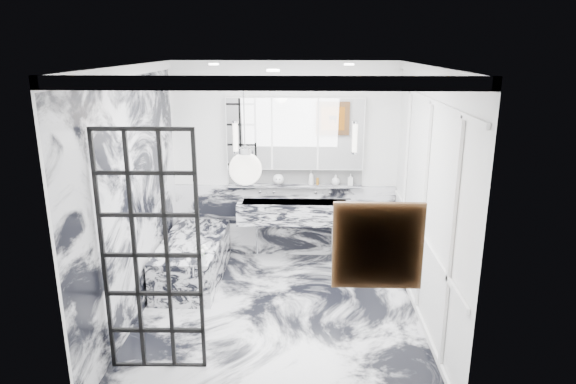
{
  "coord_description": "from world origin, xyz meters",
  "views": [
    {
      "loc": [
        0.3,
        -5.32,
        3.0
      ],
      "look_at": [
        0.1,
        0.5,
        1.33
      ],
      "focal_mm": 32.0,
      "sensor_mm": 36.0,
      "label": 1
    }
  ],
  "objects_px": {
    "crittall_door": "(151,255)",
    "bathtub": "(193,259)",
    "mirror_cabinet": "(295,133)",
    "trough_sink": "(294,212)"
  },
  "relations": [
    {
      "from": "trough_sink",
      "to": "bathtub",
      "type": "height_order",
      "value": "trough_sink"
    },
    {
      "from": "mirror_cabinet",
      "to": "bathtub",
      "type": "relative_size",
      "value": 1.15
    },
    {
      "from": "trough_sink",
      "to": "bathtub",
      "type": "distance_m",
      "value": 1.55
    },
    {
      "from": "crittall_door",
      "to": "bathtub",
      "type": "height_order",
      "value": "crittall_door"
    },
    {
      "from": "crittall_door",
      "to": "mirror_cabinet",
      "type": "bearing_deg",
      "value": 64.38
    },
    {
      "from": "crittall_door",
      "to": "bathtub",
      "type": "bearing_deg",
      "value": 90.92
    },
    {
      "from": "mirror_cabinet",
      "to": "trough_sink",
      "type": "bearing_deg",
      "value": -90.0
    },
    {
      "from": "trough_sink",
      "to": "mirror_cabinet",
      "type": "height_order",
      "value": "mirror_cabinet"
    },
    {
      "from": "trough_sink",
      "to": "crittall_door",
      "type": "bearing_deg",
      "value": -115.72
    },
    {
      "from": "trough_sink",
      "to": "bathtub",
      "type": "xyz_separation_m",
      "value": [
        -1.33,
        -0.66,
        -0.45
      ]
    }
  ]
}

